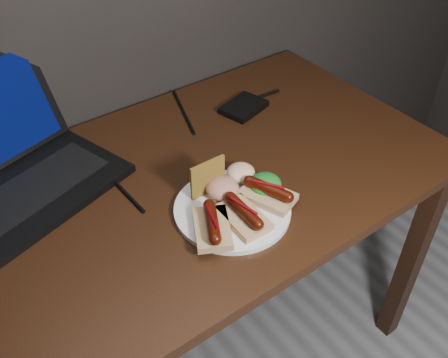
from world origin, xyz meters
TOP-DOWN VIEW (x-y plane):
  - desk at (0.00, 1.38)m, footprint 1.40×0.70m
  - laptop at (-0.25, 1.58)m, footprint 0.49×0.43m
  - hard_drive at (0.36, 1.53)m, footprint 0.14×0.11m
  - desk_cables at (0.03, 1.52)m, footprint 0.89×0.38m
  - plate at (0.10, 1.23)m, footprint 0.29×0.29m
  - bread_sausage_left at (0.02, 1.20)m, footprint 0.12×0.13m
  - bread_sausage_center at (0.09, 1.19)m, footprint 0.07×0.12m
  - bread_sausage_right at (0.18, 1.21)m, footprint 0.11×0.13m
  - crispbread at (0.08, 1.30)m, footprint 0.09×0.01m
  - salad_greens at (0.19, 1.23)m, footprint 0.07×0.07m
  - salsa_mound at (0.10, 1.28)m, footprint 0.07×0.07m
  - coleslaw_mound at (0.17, 1.30)m, footprint 0.06×0.06m

SIDE VIEW (x-z plane):
  - desk at x=0.00m, z-range 0.29..1.04m
  - desk_cables at x=0.03m, z-range 0.75..0.76m
  - plate at x=0.10m, z-range 0.75..0.76m
  - hard_drive at x=0.36m, z-range 0.75..0.77m
  - bread_sausage_left at x=0.02m, z-range 0.76..0.80m
  - bread_sausage_center at x=0.09m, z-range 0.76..0.80m
  - bread_sausage_right at x=0.18m, z-range 0.76..0.80m
  - coleslaw_mound at x=0.17m, z-range 0.76..0.80m
  - salad_greens at x=0.19m, z-range 0.76..0.80m
  - salsa_mound at x=0.10m, z-range 0.76..0.80m
  - crispbread at x=0.08m, z-range 0.76..0.85m
  - laptop at x=-0.25m, z-range 0.68..0.93m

